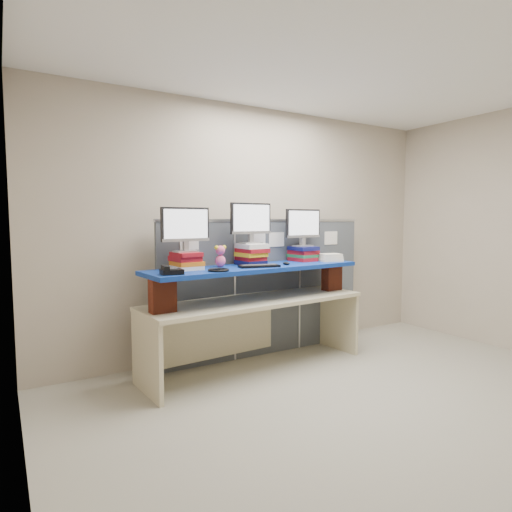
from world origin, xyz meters
TOP-DOWN VIEW (x-y plane):
  - room at (0.00, 0.00)m, footprint 5.00×4.00m
  - cubicle_partition at (-0.00, 1.78)m, footprint 2.60×0.06m
  - desk at (-0.37, 1.42)m, footprint 2.41×0.86m
  - brick_pier_left at (-1.39, 1.29)m, footprint 0.23×0.13m
  - brick_pier_right at (0.66, 1.45)m, footprint 0.23×0.13m
  - blue_board at (-0.37, 1.42)m, footprint 2.33×0.74m
  - book_stack_left at (-1.09, 1.49)m, footprint 0.27×0.32m
  - book_stack_center at (-0.36, 1.54)m, footprint 0.28×0.32m
  - book_stack_right at (0.35, 1.59)m, footprint 0.28×0.32m
  - monitor_left at (-1.10, 1.48)m, footprint 0.48×0.15m
  - monitor_center at (-0.36, 1.54)m, footprint 0.48×0.15m
  - monitor_right at (0.35, 1.59)m, footprint 0.48×0.15m
  - keyboard at (-0.41, 1.29)m, footprint 0.42×0.22m
  - mouse at (-0.05, 1.34)m, footprint 0.06×0.10m
  - desk_phone at (-1.34, 1.22)m, footprint 0.20×0.18m
  - headset at (-0.89, 1.21)m, footprint 0.25×0.25m
  - plush_toy at (-0.73, 1.51)m, footprint 0.13×0.09m
  - binder_stack at (0.59, 1.40)m, footprint 0.27×0.23m

SIDE VIEW (x-z plane):
  - desk at x=-0.37m, z-range 0.21..0.93m
  - cubicle_partition at x=0.00m, z-range 0.00..1.53m
  - brick_pier_left at x=-1.39m, z-range 0.72..1.02m
  - brick_pier_right at x=0.66m, z-range 0.72..1.02m
  - blue_board at x=-0.37m, z-range 1.02..1.06m
  - headset at x=-0.89m, z-range 1.06..1.08m
  - keyboard at x=-0.41m, z-range 1.06..1.08m
  - mouse at x=-0.05m, z-range 1.06..1.09m
  - desk_phone at x=-1.34m, z-range 1.05..1.12m
  - binder_stack at x=0.59m, z-range 1.06..1.14m
  - book_stack_left at x=-1.09m, z-range 1.06..1.22m
  - book_stack_right at x=0.35m, z-range 1.06..1.23m
  - plush_toy at x=-0.73m, z-range 1.06..1.27m
  - book_stack_center at x=-0.36m, z-range 1.06..1.28m
  - room at x=0.00m, z-range 0.00..2.80m
  - monitor_left at x=-1.10m, z-range 1.25..1.67m
  - monitor_right at x=0.35m, z-range 1.25..1.67m
  - monitor_center at x=-0.36m, z-range 1.31..1.72m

